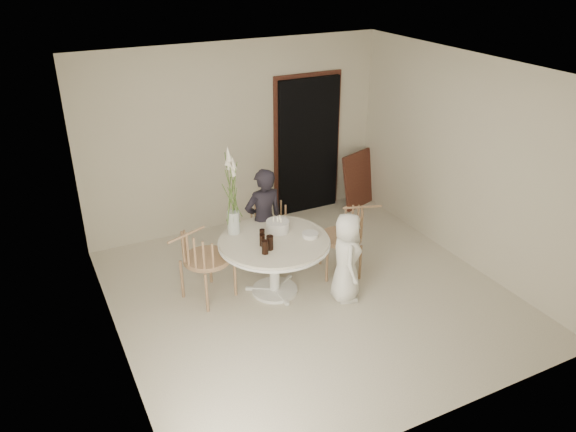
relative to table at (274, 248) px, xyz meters
name	(u,v)px	position (x,y,z in m)	size (l,w,h in m)	color
ground	(309,294)	(0.35, -0.25, -0.62)	(4.50, 4.50, 0.00)	silver
room_shell	(312,171)	(0.35, -0.25, 1.00)	(4.50, 4.50, 4.50)	white
doorway	(308,146)	(1.50, 1.94, 0.43)	(1.00, 0.10, 2.10)	black
door_trim	(307,142)	(1.50, 1.98, 0.49)	(1.12, 0.03, 2.22)	brown
table	(274,248)	(0.00, 0.00, 0.00)	(1.33, 1.33, 0.73)	white
picture_frame	(358,180)	(2.30, 1.70, -0.18)	(0.66, 0.04, 0.89)	brown
chair_far	(269,220)	(0.29, 0.78, -0.04)	(0.62, 0.64, 0.89)	tan
chair_right	(351,230)	(1.08, 0.01, -0.01)	(0.65, 0.63, 0.93)	tan
chair_left	(198,255)	(-0.88, 0.21, 0.01)	(0.70, 0.67, 0.97)	tan
girl	(264,221)	(0.11, 0.54, 0.09)	(0.51, 0.34, 1.41)	black
boy	(347,258)	(0.70, -0.50, -0.06)	(0.54, 0.35, 1.11)	white
birthday_cake	(278,226)	(0.13, 0.17, 0.18)	(0.28, 0.28, 0.18)	silver
cola_tumbler_a	(270,243)	(-0.14, -0.20, 0.20)	(0.08, 0.08, 0.17)	black
cola_tumbler_b	(265,247)	(-0.23, -0.26, 0.20)	(0.08, 0.08, 0.16)	black
cola_tumbler_c	(262,240)	(-0.19, -0.08, 0.18)	(0.06, 0.06, 0.14)	black
cola_tumbler_d	(262,235)	(-0.13, 0.05, 0.18)	(0.06, 0.06, 0.14)	black
plate_stack	(310,235)	(0.41, -0.13, 0.14)	(0.19, 0.19, 0.05)	white
flower_vase	(232,195)	(-0.36, 0.37, 0.61)	(0.15, 0.15, 1.10)	silver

